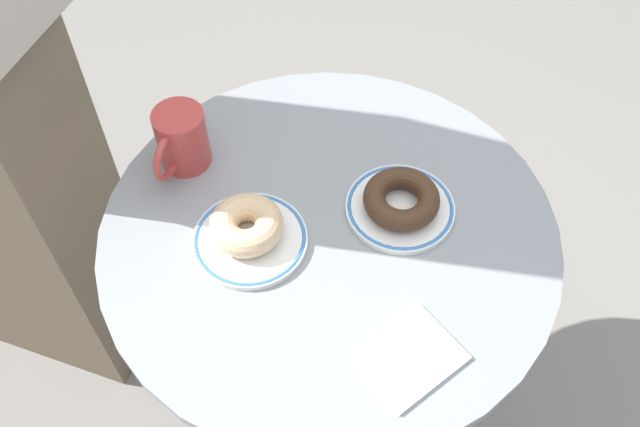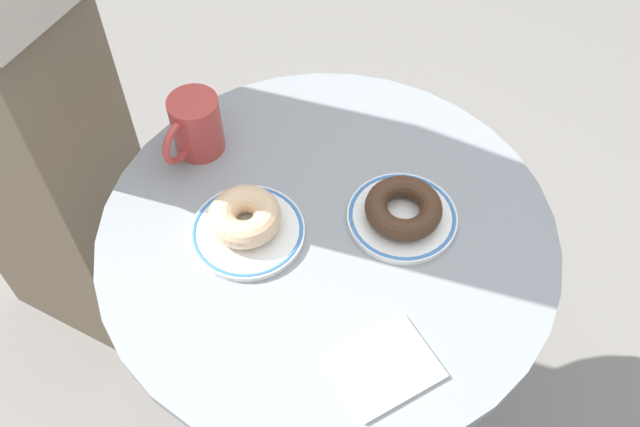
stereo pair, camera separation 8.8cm
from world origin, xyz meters
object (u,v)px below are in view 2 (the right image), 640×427
cafe_table (327,300)px  donut_chocolate (403,208)px  paper_napkin (385,367)px  plate_left (248,231)px  donut_glazed (245,217)px  coffee_mug (195,126)px  plate_right (402,217)px

cafe_table → donut_chocolate: (0.11, -0.03, 0.24)m
cafe_table → paper_napkin: paper_napkin is taller
plate_left → donut_glazed: bearing=85.1°
coffee_mug → donut_chocolate: bearing=-50.5°
cafe_table → paper_napkin: 0.32m
plate_right → donut_chocolate: donut_chocolate is taller
donut_glazed → donut_chocolate: size_ratio=0.94×
plate_left → donut_glazed: size_ratio=1.56×
plate_right → donut_chocolate: bearing=0.0°
plate_left → plate_right: same height
donut_glazed → plate_right: bearing=-21.6°
cafe_table → donut_chocolate: donut_chocolate is taller
plate_right → donut_glazed: donut_glazed is taller
plate_left → paper_napkin: plate_left is taller
plate_right → donut_chocolate: (0.00, 0.00, 0.02)m
plate_left → coffee_mug: (-0.01, 0.20, 0.05)m
cafe_table → paper_napkin: (-0.03, -0.23, 0.22)m
plate_left → donut_glazed: (0.00, 0.01, 0.03)m
donut_chocolate → paper_napkin: 0.25m
plate_left → paper_napkin: bearing=-74.4°
donut_glazed → coffee_mug: coffee_mug is taller
paper_napkin → plate_right: bearing=54.7°
cafe_table → donut_chocolate: bearing=-16.4°
donut_glazed → donut_chocolate: (0.22, -0.09, -0.00)m
cafe_table → paper_napkin: size_ratio=5.47×
cafe_table → plate_right: (0.11, -0.03, 0.22)m
plate_right → plate_left: bearing=160.3°
cafe_table → plate_left: (-0.11, 0.05, 0.22)m
donut_chocolate → coffee_mug: size_ratio=1.03×
cafe_table → plate_right: 0.25m
donut_chocolate → paper_napkin: (-0.14, -0.20, -0.03)m
plate_left → plate_right: bearing=-19.7°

